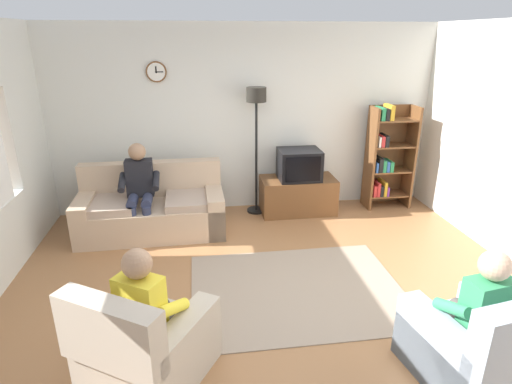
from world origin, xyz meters
name	(u,v)px	position (x,y,z in m)	size (l,w,h in m)	color
ground_plane	(278,303)	(0.00, 0.00, 0.00)	(12.00, 12.00, 0.00)	#9E6B42
back_wall_assembly	(245,119)	(0.00, 2.66, 1.35)	(6.20, 0.17, 2.70)	silver
couch	(152,210)	(-1.37, 1.85, 0.31)	(1.92, 0.91, 0.90)	tan
tv_stand	(298,195)	(0.73, 2.25, 0.27)	(1.10, 0.56, 0.53)	brown
tv	(299,165)	(0.73, 2.23, 0.75)	(0.60, 0.49, 0.44)	black
bookshelf	(386,157)	(2.11, 2.32, 0.79)	(0.68, 0.36, 1.58)	brown
floor_lamp	(256,116)	(0.12, 2.35, 1.45)	(0.28, 0.28, 1.85)	black
armchair_near_window	(146,347)	(-1.18, -0.82, 0.29)	(1.14, 1.17, 0.90)	#BCAD99
armchair_near_bookshelf	(476,349)	(1.30, -1.19, 0.29)	(0.93, 1.00, 0.90)	#9EADBC
area_rug	(297,290)	(0.24, 0.19, 0.01)	(2.20, 1.70, 0.01)	gray
person_on_couch	(140,186)	(-1.49, 1.74, 0.70)	(0.52, 0.54, 1.24)	black
person_in_left_armchair	(150,306)	(-1.14, -0.74, 0.60)	(0.61, 0.64, 1.12)	yellow
person_in_right_armchair	(475,307)	(1.28, -1.11, 0.60)	(0.56, 0.58, 1.12)	#338C59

